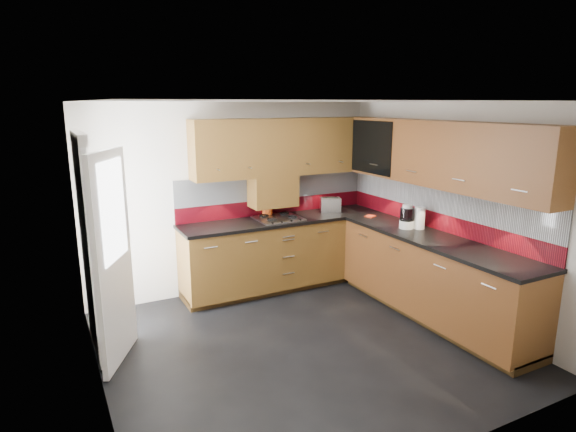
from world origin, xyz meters
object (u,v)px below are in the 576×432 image
gas_hob (279,218)px  food_processor (407,218)px  toaster (330,205)px  utensil_pot (267,208)px

gas_hob → food_processor: size_ratio=1.98×
toaster → food_processor: bearing=-75.2°
gas_hob → toaster: (0.83, 0.08, 0.08)m
utensil_pot → toaster: (0.88, -0.16, -0.01)m
gas_hob → utensil_pot: bearing=101.5°
gas_hob → toaster: toaster is taller
gas_hob → food_processor: food_processor is taller
food_processor → utensil_pot: bearing=131.6°
utensil_pot → gas_hob: bearing=-78.5°
gas_hob → food_processor: 1.59m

